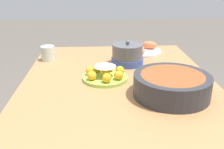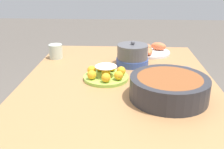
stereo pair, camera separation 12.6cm
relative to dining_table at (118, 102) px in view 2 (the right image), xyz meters
The scene contains 7 objects.
dining_table is the anchor object (origin of this frame).
cake_plate 0.15m from the dining_table, 139.95° to the right, with size 0.22×0.22×0.08m.
serving_bowl 0.28m from the dining_table, 60.16° to the left, with size 0.33×0.33×0.10m.
seafood_platter 0.57m from the dining_table, 159.77° to the left, with size 0.26×0.26×0.07m.
cup_near 0.58m from the dining_table, 134.99° to the right, with size 0.08×0.08×0.09m.
cup_far 0.35m from the dining_table, 103.58° to the left, with size 0.08×0.08×0.06m.
warming_pot 0.34m from the dining_table, 166.66° to the left, with size 0.18×0.18×0.14m.
Camera 2 is at (1.13, 0.03, 1.22)m, focal length 42.00 mm.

